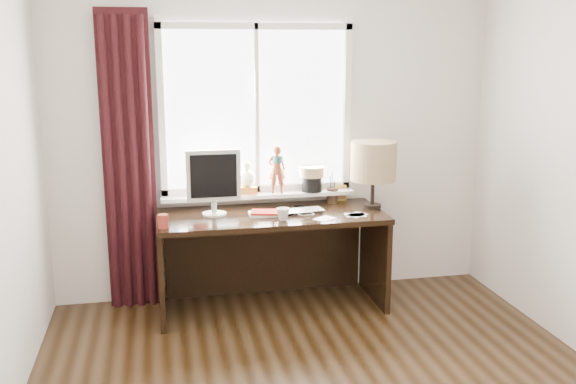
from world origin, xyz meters
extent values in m
cube|color=beige|center=(0.00, 2.00, 1.30)|extent=(3.50, 0.00, 2.60)
imported|color=silver|center=(0.12, 1.60, 0.76)|extent=(0.38, 0.27, 0.03)
imported|color=white|center=(-0.05, 1.44, 0.80)|extent=(0.13, 0.12, 0.09)
cylinder|color=maroon|center=(-0.90, 1.40, 0.80)|extent=(0.07, 0.07, 0.10)
cube|color=white|center=(-0.15, 1.99, 1.50)|extent=(1.40, 0.02, 1.30)
cube|color=silver|center=(-0.15, 1.96, 0.88)|extent=(1.50, 0.05, 0.05)
cube|color=silver|center=(-0.15, 1.96, 2.12)|extent=(1.50, 0.05, 0.05)
cube|color=silver|center=(-0.88, 1.96, 1.50)|extent=(0.05, 0.05, 1.40)
cube|color=silver|center=(0.57, 1.96, 1.50)|extent=(0.05, 0.05, 1.40)
cube|color=silver|center=(-0.15, 1.96, 1.50)|extent=(0.03, 0.05, 1.30)
cube|color=silver|center=(-0.15, 1.91, 0.83)|extent=(1.52, 0.18, 0.03)
cylinder|color=maroon|center=(-0.61, 1.90, 0.96)|extent=(0.13, 0.13, 0.23)
cube|color=gold|center=(-0.24, 1.90, 0.88)|extent=(0.15, 0.12, 0.06)
sphere|color=beige|center=(-0.24, 1.90, 0.97)|extent=(0.13, 0.13, 0.13)
sphere|color=beige|center=(-0.24, 1.90, 1.07)|extent=(0.07, 0.07, 0.07)
imported|color=brown|center=(0.00, 1.88, 1.04)|extent=(0.15, 0.11, 0.38)
cylinder|color=#1E4C51|center=(0.00, 1.87, 1.12)|extent=(0.10, 0.10, 0.05)
cylinder|color=black|center=(0.27, 1.88, 0.91)|extent=(0.16, 0.16, 0.12)
cylinder|color=#8C6B4C|center=(0.27, 1.88, 1.01)|extent=(0.20, 0.20, 0.08)
cube|color=black|center=(-1.13, 1.92, 1.12)|extent=(0.38, 0.05, 2.25)
cylinder|color=black|center=(-1.27, 1.89, 1.10)|extent=(0.06, 0.06, 2.20)
cylinder|color=black|center=(-1.18, 1.89, 1.10)|extent=(0.06, 0.06, 2.20)
cylinder|color=black|center=(-1.09, 1.89, 1.10)|extent=(0.06, 0.06, 2.20)
cylinder|color=black|center=(-1.00, 1.89, 1.10)|extent=(0.06, 0.06, 2.20)
cube|color=black|center=(-0.10, 1.63, 0.73)|extent=(1.70, 0.70, 0.04)
cube|color=black|center=(-0.93, 1.63, 0.35)|extent=(0.04, 0.64, 0.71)
cube|color=black|center=(0.73, 1.63, 0.35)|extent=(0.04, 0.64, 0.71)
cube|color=black|center=(-0.10, 1.97, 0.35)|extent=(1.60, 0.03, 0.71)
cylinder|color=beige|center=(-0.52, 1.68, 0.76)|extent=(0.18, 0.18, 0.01)
cylinder|color=beige|center=(-0.52, 1.68, 0.81)|extent=(0.04, 0.04, 0.10)
cube|color=beige|center=(-0.52, 1.68, 1.05)|extent=(0.40, 0.04, 0.38)
cube|color=black|center=(-0.52, 1.66, 1.05)|extent=(0.34, 0.01, 0.32)
cube|color=beige|center=(-0.16, 1.60, 0.76)|extent=(0.22, 0.17, 0.02)
cube|color=#900F06|center=(-0.15, 1.59, 0.78)|extent=(0.24, 0.19, 0.01)
cylinder|color=black|center=(0.44, 1.87, 0.81)|extent=(0.09, 0.09, 0.12)
cylinder|color=black|center=(0.43, 1.88, 0.86)|extent=(0.01, 0.01, 0.22)
cylinder|color=black|center=(0.45, 1.87, 0.84)|extent=(0.01, 0.01, 0.19)
cylinder|color=black|center=(0.44, 1.89, 0.88)|extent=(0.01, 0.01, 0.25)
cylinder|color=black|center=(0.46, 1.89, 0.83)|extent=(0.01, 0.01, 0.17)
cube|color=gold|center=(0.53, 1.93, 0.81)|extent=(0.10, 0.02, 0.13)
cube|color=#996633|center=(0.53, 1.92, 0.81)|extent=(0.08, 0.01, 0.10)
cylinder|color=black|center=(0.70, 1.65, 0.77)|extent=(0.14, 0.14, 0.03)
cylinder|color=black|center=(0.70, 1.65, 0.89)|extent=(0.03, 0.03, 0.22)
cylinder|color=tan|center=(0.70, 1.65, 1.12)|extent=(0.35, 0.35, 0.30)
cube|color=white|center=(0.52, 1.46, 0.75)|extent=(0.19, 0.18, 0.00)
cube|color=white|center=(0.51, 1.46, 0.75)|extent=(0.16, 0.12, 0.00)
cube|color=white|center=(0.26, 1.41, 0.75)|extent=(0.19, 0.18, 0.00)
torus|color=black|center=(0.00, 1.62, 0.75)|extent=(0.13, 0.13, 0.01)
torus|color=black|center=(0.15, 1.77, 0.75)|extent=(0.15, 0.15, 0.01)
torus|color=black|center=(0.11, 1.68, 0.75)|extent=(0.14, 0.14, 0.01)
camera|label=1|loc=(-0.92, -2.95, 1.98)|focal=40.00mm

